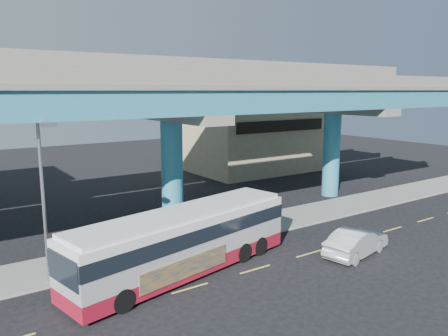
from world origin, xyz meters
TOP-DOWN VIEW (x-y plane):
  - ground at (0.00, 0.00)m, footprint 120.00×120.00m
  - sidewalk at (0.00, 5.50)m, footprint 70.00×4.00m
  - lane_markings at (-0.00, -0.30)m, footprint 58.00×0.12m
  - viaduct at (-0.00, 9.11)m, footprint 52.00×12.40m
  - building_beige at (18.00, 22.98)m, footprint 14.00×10.23m
  - transit_bus at (-3.31, 1.47)m, footprint 13.36×5.42m
  - sedan at (6.08, -1.98)m, footprint 3.46×5.43m
  - street_lamp at (-9.49, 3.43)m, footprint 0.50×2.63m
  - stop_sign at (2.72, 4.18)m, footprint 0.73×0.09m

SIDE VIEW (x-z plane):
  - ground at x=0.00m, z-range 0.00..0.00m
  - lane_markings at x=0.00m, z-range 0.00..0.01m
  - sidewalk at x=0.00m, z-range 0.00..0.15m
  - sedan at x=6.08m, z-range 0.00..1.58m
  - transit_bus at x=-3.31m, z-range 0.16..3.52m
  - stop_sign at x=2.72m, z-range 0.67..3.10m
  - building_beige at x=18.00m, z-range 0.01..7.01m
  - street_lamp at x=-9.49m, z-range 1.34..9.47m
  - viaduct at x=0.00m, z-range 3.29..14.99m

